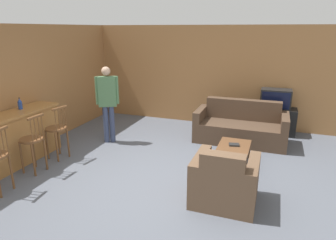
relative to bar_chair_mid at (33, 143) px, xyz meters
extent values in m
plane|color=#565B66|center=(2.22, 0.33, -0.56)|extent=(24.00, 24.00, 0.00)
cube|color=#9E6B3D|center=(2.22, 4.01, 0.74)|extent=(9.40, 0.08, 2.60)
cube|color=#9E6B3D|center=(-0.91, 1.67, 0.74)|extent=(0.08, 8.68, 2.60)
cube|color=#A87038|center=(-0.58, -0.04, -0.08)|extent=(0.47, 2.31, 0.96)
cube|color=#A87038|center=(-0.58, -0.04, 0.42)|extent=(0.55, 2.37, 0.05)
cylinder|color=brown|center=(0.11, -0.62, -0.26)|extent=(0.04, 0.04, 0.60)
cylinder|color=brown|center=(0.14, -0.63, 0.28)|extent=(0.02, 0.02, 0.39)
cylinder|color=brown|center=(0.15, -0.71, 0.28)|extent=(0.02, 0.02, 0.39)
cylinder|color=brown|center=(-0.02, 0.00, 0.06)|extent=(0.42, 0.42, 0.04)
cylinder|color=brown|center=(-0.15, 0.15, -0.26)|extent=(0.04, 0.04, 0.60)
cylinder|color=brown|center=(-0.16, -0.13, -0.26)|extent=(0.04, 0.04, 0.60)
cylinder|color=brown|center=(0.13, 0.13, -0.26)|extent=(0.04, 0.04, 0.60)
cylinder|color=brown|center=(0.12, -0.15, -0.26)|extent=(0.04, 0.04, 0.60)
cylinder|color=brown|center=(0.16, 0.11, 0.28)|extent=(0.02, 0.02, 0.39)
cylinder|color=brown|center=(0.16, 0.03, 0.28)|extent=(0.02, 0.02, 0.39)
cylinder|color=brown|center=(0.15, -0.05, 0.28)|extent=(0.02, 0.02, 0.39)
cylinder|color=brown|center=(0.15, -0.13, 0.28)|extent=(0.02, 0.02, 0.39)
cube|color=brown|center=(0.15, -0.01, 0.50)|extent=(0.05, 0.34, 0.04)
cylinder|color=brown|center=(-0.02, 0.65, 0.06)|extent=(0.47, 0.47, 0.04)
cylinder|color=brown|center=(-0.13, 0.81, -0.26)|extent=(0.04, 0.04, 0.60)
cylinder|color=brown|center=(-0.18, 0.54, -0.26)|extent=(0.04, 0.04, 0.60)
cylinder|color=brown|center=(0.15, 0.76, -0.26)|extent=(0.04, 0.04, 0.60)
cylinder|color=brown|center=(0.10, 0.48, -0.26)|extent=(0.04, 0.04, 0.60)
cylinder|color=brown|center=(0.17, 0.74, 0.28)|extent=(0.02, 0.02, 0.39)
cylinder|color=brown|center=(0.16, 0.66, 0.28)|extent=(0.02, 0.02, 0.39)
cylinder|color=brown|center=(0.14, 0.58, 0.28)|extent=(0.02, 0.02, 0.39)
cylinder|color=brown|center=(0.13, 0.50, 0.28)|extent=(0.02, 0.02, 0.39)
cube|color=brown|center=(0.15, 0.62, 0.50)|extent=(0.10, 0.34, 0.04)
cube|color=#4C3828|center=(3.32, 2.79, -0.33)|extent=(1.71, 0.91, 0.45)
cube|color=#4C3828|center=(3.32, 3.14, 0.13)|extent=(1.71, 0.22, 0.47)
cube|color=#4C3828|center=(2.38, 2.79, -0.20)|extent=(0.16, 0.91, 0.71)
cube|color=#4C3828|center=(4.25, 2.79, -0.20)|extent=(0.16, 0.91, 0.71)
cube|color=brown|center=(3.40, 0.19, -0.33)|extent=(0.61, 0.87, 0.45)
cube|color=brown|center=(3.40, -0.13, 0.12)|extent=(0.61, 0.22, 0.45)
cube|color=brown|center=(3.79, 0.19, -0.21)|extent=(0.16, 0.87, 0.70)
cube|color=brown|center=(3.02, 0.19, -0.21)|extent=(0.16, 0.87, 0.70)
cube|color=brown|center=(3.34, 1.47, -0.21)|extent=(0.59, 1.05, 0.04)
cube|color=brown|center=(3.09, 0.98, -0.39)|extent=(0.06, 0.06, 0.33)
cube|color=brown|center=(3.59, 0.98, -0.39)|extent=(0.06, 0.06, 0.33)
cube|color=brown|center=(3.09, 1.96, -0.39)|extent=(0.06, 0.06, 0.33)
cube|color=brown|center=(3.59, 1.96, -0.39)|extent=(0.06, 0.06, 0.33)
cube|color=black|center=(4.02, 3.68, -0.24)|extent=(1.04, 0.47, 0.65)
cube|color=black|center=(4.02, 3.68, 0.32)|extent=(0.71, 0.42, 0.46)
cube|color=black|center=(4.02, 3.47, 0.32)|extent=(0.64, 0.01, 0.39)
cylinder|color=#234293|center=(-0.65, 0.46, 0.52)|extent=(0.08, 0.08, 0.15)
cone|color=#234293|center=(-0.65, 0.46, 0.63)|extent=(0.07, 0.07, 0.06)
cylinder|color=black|center=(-0.65, 0.46, 0.67)|extent=(0.03, 0.03, 0.02)
cube|color=black|center=(3.34, 1.59, -0.18)|extent=(0.22, 0.18, 0.03)
cylinder|color=#384260|center=(0.55, 1.82, -0.14)|extent=(0.12, 0.12, 0.84)
cylinder|color=#384260|center=(0.43, 1.76, -0.14)|extent=(0.12, 0.12, 0.84)
cube|color=#4C754C|center=(0.49, 1.79, 0.62)|extent=(0.42, 0.32, 0.67)
cylinder|color=#4C754C|center=(0.68, 1.89, 0.64)|extent=(0.08, 0.08, 0.61)
cylinder|color=#4C754C|center=(0.30, 1.69, 0.64)|extent=(0.08, 0.08, 0.61)
sphere|color=tan|center=(0.49, 1.79, 1.07)|extent=(0.19, 0.19, 0.19)
camera|label=1|loc=(3.96, -3.86, 1.95)|focal=32.00mm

